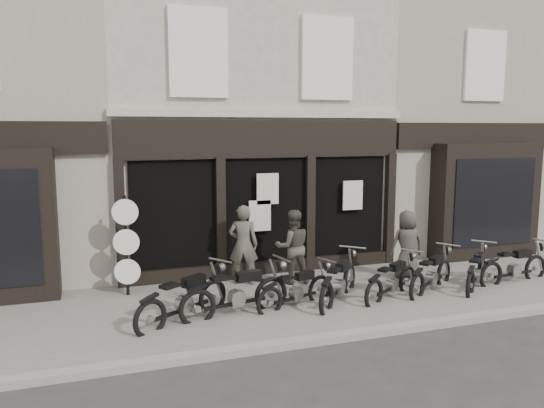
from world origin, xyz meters
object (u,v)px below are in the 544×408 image
object	(u,v)px
motorcycle_1	(237,297)
motorcycle_4	(392,284)
motorcycle_7	(514,269)
motorcycle_3	(339,285)
motorcycle_5	(431,277)
man_centre	(293,247)
motorcycle_0	(184,303)
advert_sign_post	(126,250)
motorcycle_6	(476,274)
motorcycle_2	(297,293)
man_right	(407,244)
man_left	(243,245)

from	to	relation	value
motorcycle_1	motorcycle_4	distance (m)	3.44
motorcycle_1	motorcycle_7	distance (m)	6.77
motorcycle_3	motorcycle_5	bearing A→B (deg)	-47.04
motorcycle_1	motorcycle_3	bearing A→B (deg)	-8.99
motorcycle_1	motorcycle_7	bearing A→B (deg)	-11.80
motorcycle_1	man_centre	size ratio (longest dim) A/B	1.34
motorcycle_1	motorcycle_5	size ratio (longest dim) A/B	1.22
motorcycle_0	advert_sign_post	xyz separation A→B (m)	(-0.91, 1.86, 0.68)
motorcycle_6	motorcycle_2	bearing A→B (deg)	137.45
man_centre	man_right	bearing A→B (deg)	176.42
motorcycle_3	motorcycle_4	xyz separation A→B (m)	(1.19, -0.14, -0.04)
motorcycle_0	man_right	xyz separation A→B (m)	(5.55, 1.11, 0.51)
motorcycle_2	motorcycle_0	bearing A→B (deg)	162.94
man_left	advert_sign_post	distance (m)	2.60
man_centre	man_right	xyz separation A→B (m)	(2.77, -0.47, -0.04)
motorcycle_5	motorcycle_6	size ratio (longest dim) A/B	1.09
man_left	man_centre	bearing A→B (deg)	-174.91
man_left	man_centre	world-z (taller)	man_left
motorcycle_2	motorcycle_4	world-z (taller)	motorcycle_4
motorcycle_7	man_right	distance (m)	2.55
motorcycle_3	man_right	world-z (taller)	man_right
man_left	man_right	distance (m)	3.94
motorcycle_3	advert_sign_post	world-z (taller)	advert_sign_post
man_right	motorcycle_4	bearing A→B (deg)	54.25
motorcycle_5	advert_sign_post	size ratio (longest dim) A/B	0.83
motorcycle_4	man_centre	xyz separation A→B (m)	(-1.67, 1.61, 0.59)
motorcycle_4	motorcycle_6	distance (m)	2.22
motorcycle_1	motorcycle_6	world-z (taller)	motorcycle_1
motorcycle_7	motorcycle_6	bearing A→B (deg)	174.47
motorcycle_5	motorcycle_7	bearing A→B (deg)	-33.71
motorcycle_0	man_left	xyz separation A→B (m)	(1.69, 1.88, 0.61)
motorcycle_3	man_left	distance (m)	2.45
motorcycle_3	advert_sign_post	distance (m)	4.59
motorcycle_4	man_centre	distance (m)	2.40
motorcycle_4	motorcycle_5	distance (m)	1.08
advert_sign_post	man_left	bearing A→B (deg)	12.48
motorcycle_2	advert_sign_post	size ratio (longest dim) A/B	0.83
motorcycle_1	motorcycle_6	bearing A→B (deg)	-12.03
motorcycle_0	man_left	bearing A→B (deg)	15.25
motorcycle_0	motorcycle_5	world-z (taller)	motorcycle_0
man_right	motorcycle_6	bearing A→B (deg)	143.11
motorcycle_4	advert_sign_post	xyz separation A→B (m)	(-5.37, 1.89, 0.73)
man_right	advert_sign_post	distance (m)	6.51
motorcycle_0	motorcycle_2	world-z (taller)	motorcycle_0
motorcycle_1	motorcycle_3	world-z (taller)	motorcycle_1
motorcycle_4	motorcycle_6	bearing A→B (deg)	-28.69
motorcycle_4	man_right	size ratio (longest dim) A/B	1.14
man_right	advert_sign_post	xyz separation A→B (m)	(-6.47, 0.75, 0.18)
man_left	man_centre	xyz separation A→B (m)	(1.10, -0.30, -0.06)
motorcycle_3	motorcycle_6	distance (m)	3.41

